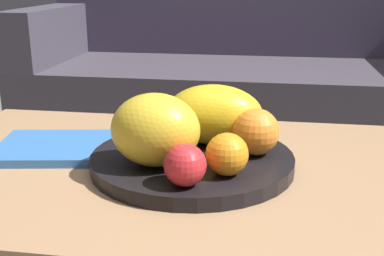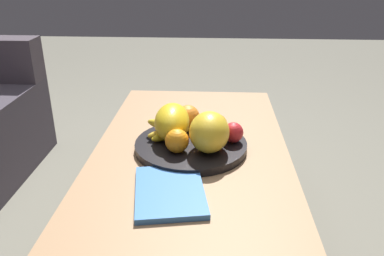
% 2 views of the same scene
% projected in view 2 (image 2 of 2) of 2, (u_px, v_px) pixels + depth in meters
% --- Properties ---
extents(ground_plane, '(8.00, 8.00, 0.00)m').
position_uv_depth(ground_plane, '(191.00, 245.00, 1.47)').
color(ground_plane, slate).
extents(coffee_table, '(1.12, 0.63, 0.42)m').
position_uv_depth(coffee_table, '(191.00, 157.00, 1.31)').
color(coffee_table, '#A47C55').
rests_on(coffee_table, ground_plane).
extents(fruit_bowl, '(0.36, 0.36, 0.03)m').
position_uv_depth(fruit_bowl, '(192.00, 146.00, 1.27)').
color(fruit_bowl, black).
rests_on(fruit_bowl, coffee_table).
extents(melon_large_front, '(0.16, 0.13, 0.12)m').
position_uv_depth(melon_large_front, '(209.00, 132.00, 1.19)').
color(melon_large_front, yellow).
rests_on(melon_large_front, fruit_bowl).
extents(melon_smaller_beside, '(0.18, 0.12, 0.11)m').
position_uv_depth(melon_smaller_beside, '(172.00, 122.00, 1.27)').
color(melon_smaller_beside, yellow).
rests_on(melon_smaller_beside, fruit_bowl).
extents(orange_front, '(0.07, 0.07, 0.07)m').
position_uv_depth(orange_front, '(177.00, 141.00, 1.19)').
color(orange_front, orange).
rests_on(orange_front, fruit_bowl).
extents(orange_left, '(0.07, 0.07, 0.07)m').
position_uv_depth(orange_left, '(217.00, 124.00, 1.31)').
color(orange_left, orange).
rests_on(orange_left, fruit_bowl).
extents(orange_right, '(0.08, 0.08, 0.08)m').
position_uv_depth(orange_right, '(188.00, 117.00, 1.35)').
color(orange_right, orange).
rests_on(orange_right, fruit_bowl).
extents(apple_left, '(0.07, 0.07, 0.07)m').
position_uv_depth(apple_left, '(233.00, 132.00, 1.25)').
color(apple_left, red).
rests_on(apple_left, fruit_bowl).
extents(banana_bunch, '(0.13, 0.16, 0.06)m').
position_uv_depth(banana_bunch, '(169.00, 130.00, 1.28)').
color(banana_bunch, yellow).
rests_on(banana_bunch, fruit_bowl).
extents(magazine, '(0.28, 0.22, 0.02)m').
position_uv_depth(magazine, '(170.00, 191.00, 1.03)').
color(magazine, '#366FBA').
rests_on(magazine, coffee_table).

